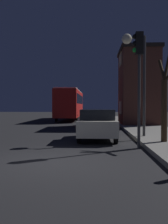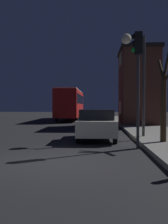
{
  "view_description": "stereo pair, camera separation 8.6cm",
  "coord_description": "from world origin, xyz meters",
  "views": [
    {
      "loc": [
        1.39,
        -7.65,
        1.75
      ],
      "look_at": [
        0.45,
        12.39,
        1.23
      ],
      "focal_mm": 40.0,
      "sensor_mm": 36.0,
      "label": 1
    },
    {
      "loc": [
        1.48,
        -7.64,
        1.75
      ],
      "look_at": [
        0.45,
        12.39,
        1.23
      ],
      "focal_mm": 40.0,
      "sensor_mm": 36.0,
      "label": 2
    }
  ],
  "objects": [
    {
      "name": "streetlamp",
      "position": [
        3.36,
        5.32,
        4.19
      ],
      "size": [
        1.23,
        0.52,
        5.25
      ],
      "color": "#38383A",
      "rests_on": "sidewalk"
    },
    {
      "name": "traffic_light",
      "position": [
        3.11,
        2.54,
        3.36
      ],
      "size": [
        0.43,
        0.24,
        4.71
      ],
      "color": "#38383A",
      "rests_on": "ground"
    },
    {
      "name": "car_mid_lane",
      "position": [
        1.14,
        12.62,
        0.76
      ],
      "size": [
        1.87,
        4.28,
        1.47
      ],
      "color": "#B21E19",
      "rests_on": "ground"
    },
    {
      "name": "car_near_lane",
      "position": [
        1.47,
        5.02,
        0.81
      ],
      "size": [
        1.87,
        3.83,
        1.56
      ],
      "color": "beige",
      "rests_on": "ground"
    },
    {
      "name": "bare_tree",
      "position": [
        4.46,
        3.44,
        2.13
      ],
      "size": [
        1.23,
        1.09,
        4.25
      ],
      "color": "#382819",
      "rests_on": "sidewalk"
    },
    {
      "name": "car_far_lane",
      "position": [
        1.54,
        19.87,
        0.74
      ],
      "size": [
        1.75,
        3.95,
        1.36
      ],
      "color": "black",
      "rests_on": "ground"
    },
    {
      "name": "brick_building",
      "position": [
        5.1,
        14.45,
        3.45
      ],
      "size": [
        3.29,
        4.7,
        6.5
      ],
      "color": "brown",
      "rests_on": "sidewalk"
    },
    {
      "name": "ground_plane",
      "position": [
        0.0,
        0.0,
        0.0
      ],
      "size": [
        120.0,
        120.0,
        0.0
      ],
      "primitive_type": "plane",
      "color": "black"
    },
    {
      "name": "bus",
      "position": [
        -1.73,
        22.87,
        2.14
      ],
      "size": [
        2.43,
        11.96,
        3.59
      ],
      "color": "red",
      "rests_on": "ground"
    }
  ]
}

